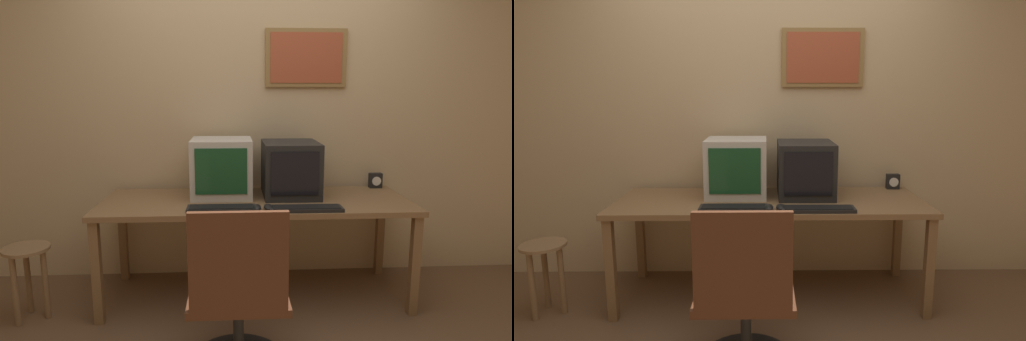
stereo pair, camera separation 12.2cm
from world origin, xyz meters
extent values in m
cube|color=#D1B284|center=(0.00, 1.38, 1.30)|extent=(8.00, 0.05, 2.60)
cube|color=olive|center=(0.40, 1.34, 1.68)|extent=(0.61, 0.02, 0.42)
cube|color=#AD4C2D|center=(0.40, 1.33, 1.68)|extent=(0.54, 0.01, 0.36)
cube|color=olive|center=(0.00, 0.94, 0.69)|extent=(2.10, 0.75, 0.04)
cube|color=olive|center=(-1.00, 0.61, 0.33)|extent=(0.06, 0.06, 0.67)
cube|color=olive|center=(1.00, 0.61, 0.33)|extent=(0.06, 0.06, 0.67)
cube|color=olive|center=(-1.00, 1.26, 0.33)|extent=(0.06, 0.06, 0.67)
cube|color=olive|center=(1.00, 1.26, 0.33)|extent=(0.06, 0.06, 0.67)
cube|color=beige|center=(-0.23, 1.07, 0.91)|extent=(0.42, 0.40, 0.41)
cube|color=#194C28|center=(-0.23, 0.87, 0.91)|extent=(0.34, 0.01, 0.31)
cube|color=black|center=(0.25, 1.06, 0.90)|extent=(0.39, 0.45, 0.38)
cube|color=black|center=(0.25, 0.83, 0.90)|extent=(0.32, 0.01, 0.29)
cube|color=black|center=(-0.23, 0.68, 0.71)|extent=(0.43, 0.14, 0.02)
cube|color=black|center=(-0.23, 0.68, 0.73)|extent=(0.39, 0.11, 0.00)
cube|color=black|center=(0.30, 0.65, 0.71)|extent=(0.46, 0.13, 0.02)
cube|color=black|center=(0.30, 0.65, 0.73)|extent=(0.42, 0.11, 0.00)
ellipsoid|color=black|center=(0.06, 0.68, 0.72)|extent=(0.06, 0.11, 0.03)
ellipsoid|color=black|center=(-0.01, 0.66, 0.72)|extent=(0.06, 0.12, 0.04)
cube|color=black|center=(0.94, 1.26, 0.76)|extent=(0.10, 0.05, 0.11)
cylinder|color=white|center=(0.94, 1.23, 0.76)|extent=(0.07, 0.00, 0.07)
cylinder|color=#282828|center=(-0.14, 0.14, 0.21)|extent=(0.06, 0.06, 0.38)
cube|color=brown|center=(-0.14, 0.14, 0.42)|extent=(0.49, 0.49, 0.04)
cube|color=brown|center=(-0.14, -0.09, 0.68)|extent=(0.45, 0.04, 0.47)
cylinder|color=#8E6B47|center=(-1.45, 0.70, 0.47)|extent=(0.28, 0.28, 0.02)
cylinder|color=#8E6B47|center=(-1.35, 0.70, 0.23)|extent=(0.04, 0.04, 0.46)
cylinder|color=#8E6B47|center=(-1.50, 0.78, 0.23)|extent=(0.04, 0.04, 0.46)
cylinder|color=#8E6B47|center=(-1.50, 0.61, 0.23)|extent=(0.04, 0.04, 0.46)
camera|label=1|loc=(-0.16, -1.91, 1.43)|focal=30.00mm
camera|label=2|loc=(-0.04, -1.91, 1.43)|focal=30.00mm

